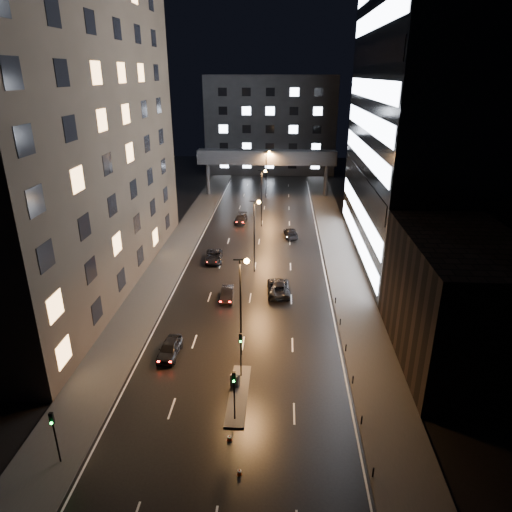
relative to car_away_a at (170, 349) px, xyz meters
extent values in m
plane|color=black|center=(6.90, 32.53, -0.76)|extent=(160.00, 160.00, 0.00)
cube|color=#383533|center=(-5.60, 27.53, -0.69)|extent=(5.00, 110.00, 0.15)
cube|color=#383533|center=(19.40, 27.53, -0.69)|extent=(5.00, 110.00, 0.15)
cube|color=#2D2319|center=(-15.60, 16.53, 19.24)|extent=(15.00, 48.00, 40.00)
cube|color=black|center=(26.90, 1.53, 5.24)|extent=(10.00, 18.00, 12.00)
cube|color=black|center=(31.90, 28.53, 21.74)|extent=(20.00, 36.00, 45.00)
cube|color=#333335|center=(6.90, 90.53, 11.74)|extent=(34.00, 14.00, 25.00)
cube|color=#333335|center=(6.90, 62.53, 7.74)|extent=(30.00, 3.00, 3.00)
cylinder|color=#333335|center=(-6.10, 62.53, 2.74)|extent=(0.80, 0.80, 7.00)
cylinder|color=#333335|center=(19.90, 62.53, 2.74)|extent=(0.80, 0.80, 7.00)
cube|color=#383533|center=(7.20, -5.47, -0.69)|extent=(1.60, 8.00, 0.15)
cylinder|color=black|center=(7.20, -2.97, 1.14)|extent=(0.12, 0.12, 3.50)
cube|color=black|center=(7.20, -2.97, 3.34)|extent=(0.28, 0.22, 0.90)
sphere|color=#0CFF33|center=(7.20, -3.11, 3.06)|extent=(0.18, 0.18, 0.18)
cylinder|color=black|center=(7.20, -8.47, 1.14)|extent=(0.12, 0.12, 3.50)
cube|color=black|center=(7.20, -8.47, 3.34)|extent=(0.28, 0.22, 0.90)
sphere|color=#0CFF33|center=(7.20, -8.61, 3.06)|extent=(0.18, 0.18, 0.18)
cylinder|color=black|center=(-4.60, -13.47, 0.99)|extent=(0.12, 0.12, 3.50)
cube|color=black|center=(-4.60, -13.47, 3.19)|extent=(0.28, 0.22, 0.90)
sphere|color=#0CFF33|center=(-4.60, -13.61, 2.91)|extent=(0.18, 0.18, 0.18)
cylinder|color=black|center=(17.10, -13.47, -0.31)|extent=(0.12, 0.12, 0.90)
cylinder|color=black|center=(17.10, -8.47, -0.31)|extent=(0.12, 0.12, 0.90)
cylinder|color=black|center=(17.10, -3.47, -0.31)|extent=(0.12, 0.12, 0.90)
cylinder|color=black|center=(17.10, 1.53, -0.31)|extent=(0.12, 0.12, 0.90)
cylinder|color=black|center=(17.10, 6.53, -0.31)|extent=(0.12, 0.12, 0.90)
cylinder|color=black|center=(17.10, 11.53, -0.31)|extent=(0.12, 0.12, 0.90)
cylinder|color=black|center=(6.90, 0.53, 4.24)|extent=(0.18, 0.18, 10.00)
cylinder|color=black|center=(6.90, 0.53, 9.24)|extent=(1.20, 0.12, 0.12)
sphere|color=#FF9E38|center=(7.50, 0.53, 9.14)|extent=(0.50, 0.50, 0.50)
cylinder|color=black|center=(6.90, 20.53, 4.24)|extent=(0.18, 0.18, 10.00)
cylinder|color=black|center=(6.90, 20.53, 9.24)|extent=(1.20, 0.12, 0.12)
sphere|color=#FF9E38|center=(7.50, 20.53, 9.14)|extent=(0.50, 0.50, 0.50)
cylinder|color=black|center=(6.90, 40.53, 4.24)|extent=(0.18, 0.18, 10.00)
cylinder|color=black|center=(6.90, 40.53, 9.24)|extent=(1.20, 0.12, 0.12)
sphere|color=#FF9E38|center=(7.50, 40.53, 9.14)|extent=(0.50, 0.50, 0.50)
cylinder|color=black|center=(6.90, 60.53, 4.24)|extent=(0.18, 0.18, 10.00)
cylinder|color=black|center=(6.90, 60.53, 9.24)|extent=(1.20, 0.12, 0.12)
sphere|color=#FF9E38|center=(7.50, 60.53, 9.14)|extent=(0.50, 0.50, 0.50)
imported|color=black|center=(0.00, 0.00, 0.00)|extent=(1.99, 4.55, 1.53)
imported|color=black|center=(4.15, 12.15, -0.08)|extent=(1.71, 4.25, 1.37)
imported|color=black|center=(0.78, 23.89, -0.04)|extent=(2.81, 5.36, 1.44)
imported|color=black|center=(3.03, 42.48, -0.06)|extent=(2.30, 4.97, 1.41)
imported|color=black|center=(10.31, 14.12, 0.05)|extent=(3.03, 5.97, 1.62)
imported|color=black|center=(12.03, 35.23, -0.05)|extent=(2.56, 5.09, 1.42)
cube|color=#4F4F52|center=(6.80, -4.38, -0.05)|extent=(0.83, 0.68, 1.13)
cone|color=#F0490C|center=(8.06, -13.72, -0.49)|extent=(0.43, 0.43, 0.54)
cone|color=#EE380C|center=(7.02, -10.60, -0.53)|extent=(0.43, 0.43, 0.47)
camera|label=1|loc=(10.59, -36.90, 24.78)|focal=32.00mm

